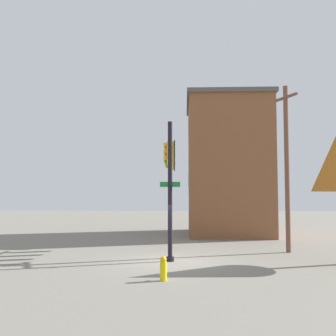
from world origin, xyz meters
name	(u,v)px	position (x,y,z in m)	size (l,w,h in m)	color
ground_plane	(170,261)	(0.00, 0.00, 0.00)	(120.00, 120.00, 0.00)	slate
signal_pole_assembly	(170,163)	(2.49, 0.09, 4.56)	(6.16, 0.94, 6.25)	black
utility_pole	(287,165)	(3.08, -5.97, 4.51)	(1.70, 0.83, 8.66)	brown
fire_hydrant	(163,269)	(-4.12, 0.08, 0.41)	(0.33, 0.24, 0.83)	yellow
brick_building	(227,167)	(13.01, -3.90, 5.12)	(8.37, 6.14, 10.21)	brown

